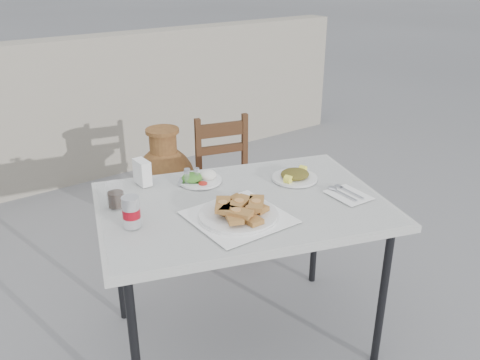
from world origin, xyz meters
TOP-DOWN VIEW (x-y plane):
  - ground at (0.00, 0.00)m, footprint 80.00×80.00m
  - cafe_table at (0.13, -0.00)m, footprint 1.49×1.23m
  - pide_plate at (0.03, -0.11)m, footprint 0.38×0.38m
  - salad_rice_plate at (0.09, 0.30)m, footprint 0.21×0.21m
  - salad_chopped_plate at (0.49, 0.05)m, footprint 0.23×0.23m
  - soda_can at (-0.37, 0.08)m, footprint 0.07×0.07m
  - cola_glass at (-0.35, 0.29)m, footprint 0.08×0.08m
  - napkin_holder at (-0.15, 0.44)m, footprint 0.07×0.10m
  - condiment_caddy at (0.05, 0.32)m, footprint 0.14×0.13m
  - cutlery_napkin at (0.57, -0.22)m, footprint 0.16×0.21m
  - chair at (0.63, 0.84)m, footprint 0.46×0.46m
  - terracotta_urn at (0.37, 1.23)m, footprint 0.43×0.43m
  - back_wall at (0.00, 2.50)m, footprint 6.00×0.25m

SIDE VIEW (x-z plane):
  - ground at x=0.00m, z-range 0.00..0.00m
  - terracotta_urn at x=0.37m, z-range -0.03..0.73m
  - chair at x=0.63m, z-range 0.01..0.87m
  - back_wall at x=0.00m, z-range 0.00..1.20m
  - cafe_table at x=0.13m, z-range 0.34..1.12m
  - cutlery_napkin at x=0.57m, z-range 0.78..0.79m
  - salad_chopped_plate at x=0.49m, z-range 0.78..0.82m
  - salad_rice_plate at x=0.09m, z-range 0.77..0.83m
  - condiment_caddy at x=0.05m, z-range 0.77..0.85m
  - pide_plate at x=0.03m, z-range 0.78..0.86m
  - cola_glass at x=-0.35m, z-range 0.77..0.89m
  - napkin_holder at x=-0.15m, z-range 0.78..0.90m
  - soda_can at x=-0.37m, z-range 0.78..0.91m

